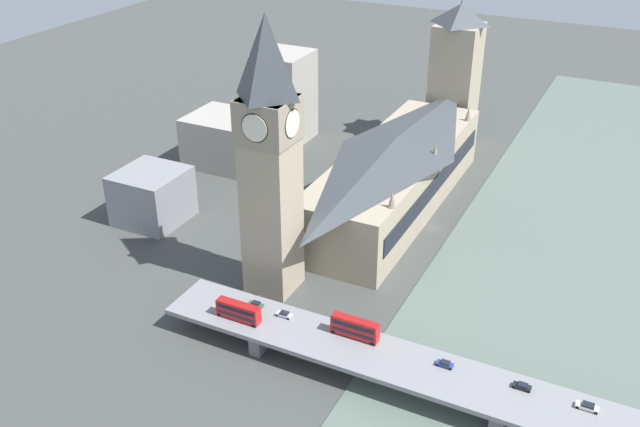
# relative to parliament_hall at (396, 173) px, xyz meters

# --- Properties ---
(ground_plane) EXTENTS (600.00, 600.00, 0.00)m
(ground_plane) POSITION_rel_parliament_hall_xyz_m (-16.66, 8.00, -12.51)
(ground_plane) COLOR #424442
(river_water) EXTENTS (66.89, 360.00, 0.30)m
(river_water) POSITION_rel_parliament_hall_xyz_m (-56.10, 8.00, -12.36)
(river_water) COLOR slate
(river_water) RESTS_ON ground_plane
(parliament_hall) EXTENTS (27.78, 97.30, 25.16)m
(parliament_hall) POSITION_rel_parliament_hall_xyz_m (0.00, 0.00, 0.00)
(parliament_hall) COLOR tan
(parliament_hall) RESTS_ON ground_plane
(clock_tower) EXTENTS (13.63, 13.63, 74.82)m
(clock_tower) POSITION_rel_parliament_hall_xyz_m (12.53, 58.85, 26.95)
(clock_tower) COLOR tan
(clock_tower) RESTS_ON ground_plane
(victoria_tower) EXTENTS (16.58, 16.58, 59.28)m
(victoria_tower) POSITION_rel_parliament_hall_xyz_m (0.06, -60.94, 15.13)
(victoria_tower) COLOR tan
(victoria_tower) RESTS_ON ground_plane
(road_bridge) EXTENTS (165.77, 15.43, 6.45)m
(road_bridge) POSITION_rel_parliament_hall_xyz_m (-56.10, 80.77, -7.20)
(road_bridge) COLOR slate
(road_bridge) RESTS_ON ground_plane
(double_decker_bus_mid) EXTENTS (11.77, 2.56, 5.07)m
(double_decker_bus_mid) POSITION_rel_parliament_hall_xyz_m (-19.78, 77.29, -3.28)
(double_decker_bus_mid) COLOR red
(double_decker_bus_mid) RESTS_ON road_bridge
(double_decker_bus_rear) EXTENTS (11.49, 2.64, 4.70)m
(double_decker_bus_rear) POSITION_rel_parliament_hall_xyz_m (8.19, 83.57, -3.48)
(double_decker_bus_rear) COLOR red
(double_decker_bus_rear) RESTS_ON road_bridge
(car_northbound_lead) EXTENTS (4.61, 1.87, 1.37)m
(car_northbound_lead) POSITION_rel_parliament_hall_xyz_m (-72.21, 77.64, -5.37)
(car_northbound_lead) COLOR silver
(car_northbound_lead) RESTS_ON road_bridge
(car_northbound_tail) EXTENTS (3.97, 1.76, 1.34)m
(car_northbound_tail) POSITION_rel_parliament_hall_xyz_m (7.24, 77.27, -5.39)
(car_northbound_tail) COLOR #2D5638
(car_northbound_tail) RESTS_ON road_bridge
(car_southbound_lead) EXTENTS (4.01, 1.80, 1.27)m
(car_southbound_lead) POSITION_rel_parliament_hall_xyz_m (-1.10, 77.64, -5.42)
(car_southbound_lead) COLOR silver
(car_southbound_lead) RESTS_ON road_bridge
(car_southbound_mid) EXTENTS (3.91, 1.75, 1.25)m
(car_southbound_mid) POSITION_rel_parliament_hall_xyz_m (-58.83, 77.47, -5.43)
(car_southbound_mid) COLOR black
(car_southbound_mid) RESTS_ON road_bridge
(car_southbound_tail) EXTENTS (3.82, 1.75, 1.27)m
(car_southbound_tail) POSITION_rel_parliament_hall_xyz_m (-41.91, 77.86, -5.42)
(car_southbound_tail) COLOR navy
(car_southbound_tail) RESTS_ON road_bridge
(city_block_west) EXTENTS (19.12, 21.54, 35.74)m
(city_block_west) POSITION_rel_parliament_hall_xyz_m (61.25, -35.77, 5.36)
(city_block_west) COLOR #A39E93
(city_block_west) RESTS_ON ground_plane
(city_block_center) EXTENTS (25.94, 23.45, 18.70)m
(city_block_center) POSITION_rel_parliament_hall_xyz_m (69.88, -5.32, -3.16)
(city_block_center) COLOR #A39E93
(city_block_center) RESTS_ON ground_plane
(city_block_east) EXTENTS (20.07, 20.54, 16.88)m
(city_block_east) POSITION_rel_parliament_hall_xyz_m (66.18, 42.92, -4.07)
(city_block_east) COLOR gray
(city_block_east) RESTS_ON ground_plane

